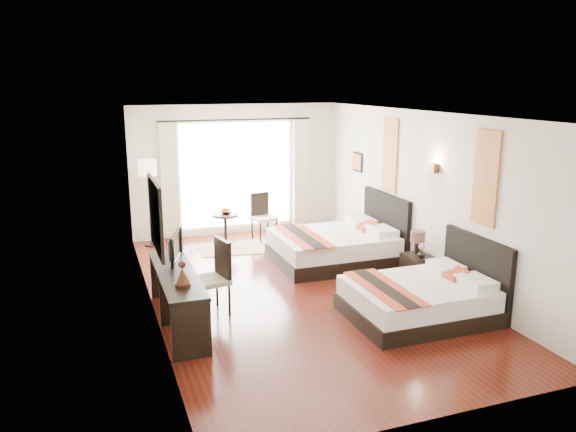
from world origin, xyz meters
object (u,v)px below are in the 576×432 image
object	(u,v)px
desk_chair	(211,292)
window_chair	(264,225)
floor_lamp	(148,173)
television	(171,246)
vase	(422,253)
bed_far	(338,246)
side_table	(226,229)
fruit_bowl	(226,212)
console_desk	(177,298)
bed_near	(423,298)
table_lamp	(418,238)
nightstand	(418,269)

from	to	relation	value
desk_chair	window_chair	world-z (taller)	desk_chair
desk_chair	floor_lamp	xyz separation A→B (m)	(-0.42, 3.80, 1.17)
television	vase	bearing A→B (deg)	-76.65
bed_far	side_table	size ratio (longest dim) A/B	3.49
desk_chair	fruit_bowl	xyz separation A→B (m)	(1.06, 3.47, 0.32)
floor_lamp	fruit_bowl	distance (m)	1.74
console_desk	television	distance (m)	0.78
desk_chair	bed_far	bearing A→B (deg)	-161.98
vase	bed_near	bearing A→B (deg)	-121.07
side_table	fruit_bowl	distance (m)	0.34
table_lamp	television	xyz separation A→B (m)	(-3.97, 0.18, 0.21)
table_lamp	fruit_bowl	size ratio (longest dim) A/B	1.62
table_lamp	window_chair	bearing A→B (deg)	115.24
bed_far	television	distance (m)	3.47
table_lamp	side_table	size ratio (longest dim) A/B	0.61
nightstand	floor_lamp	bearing A→B (deg)	136.31
bed_near	floor_lamp	bearing A→B (deg)	123.24
bed_near	fruit_bowl	size ratio (longest dim) A/B	8.41
desk_chair	window_chair	distance (m)	4.00
bed_near	fruit_bowl	xyz separation A→B (m)	(-1.74, 4.60, 0.37)
nightstand	table_lamp	distance (m)	0.52
floor_lamp	window_chair	size ratio (longest dim) A/B	1.82
vase	floor_lamp	xyz separation A→B (m)	(-3.87, 3.86, 0.93)
bed_far	television	xyz separation A→B (m)	(-3.19, -1.22, 0.65)
floor_lamp	window_chair	bearing A→B (deg)	-6.69
vase	television	xyz separation A→B (m)	(-3.93, 0.38, 0.40)
bed_near	table_lamp	world-z (taller)	bed_near
floor_lamp	window_chair	distance (m)	2.62
console_desk	desk_chair	distance (m)	0.54
console_desk	window_chair	distance (m)	4.42
floor_lamp	side_table	distance (m)	1.92
table_lamp	window_chair	world-z (taller)	window_chair
side_table	fruit_bowl	xyz separation A→B (m)	(0.02, 0.03, 0.34)
nightstand	fruit_bowl	distance (m)	4.19
floor_lamp	fruit_bowl	size ratio (longest dim) A/B	7.55
bed_far	vase	distance (m)	1.78
bed_near	bed_far	distance (m)	2.67
nightstand	window_chair	world-z (taller)	window_chair
window_chair	fruit_bowl	bearing A→B (deg)	-97.26
desk_chair	side_table	distance (m)	3.60
bed_near	console_desk	size ratio (longest dim) A/B	0.89
bed_near	nightstand	xyz separation A→B (m)	(0.67, 1.20, -0.05)
nightstand	fruit_bowl	size ratio (longest dim) A/B	2.16
bed_far	fruit_bowl	world-z (taller)	bed_far
floor_lamp	fruit_bowl	xyz separation A→B (m)	(1.49, -0.32, -0.84)
bed_far	nightstand	distance (m)	1.66
bed_far	desk_chair	world-z (taller)	bed_far
vase	nightstand	bearing A→B (deg)	76.59
fruit_bowl	bed_near	bearing A→B (deg)	-69.26
console_desk	floor_lamp	xyz separation A→B (m)	(0.08, 3.98, 1.12)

